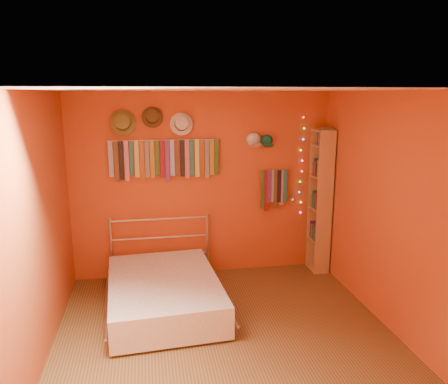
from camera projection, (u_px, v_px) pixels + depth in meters
ground at (226, 337)px, 4.52m from camera, size 3.50×3.50×0.00m
back_wall at (203, 185)px, 5.93m from camera, size 3.50×0.02×2.50m
right_wall at (391, 213)px, 4.55m from camera, size 0.02×3.50×2.50m
left_wall at (36, 231)px, 3.94m from camera, size 0.02×3.50×2.50m
ceiling at (226, 90)px, 3.97m from camera, size 3.50×3.50×0.02m
tie_rack at (165, 158)px, 5.69m from camera, size 1.45×0.03×0.56m
small_tie_rack at (274, 187)px, 6.05m from camera, size 0.40×0.03×0.58m
fedora_olive at (123, 122)px, 5.46m from camera, size 0.33×0.18×0.32m
fedora_brown at (152, 117)px, 5.52m from camera, size 0.27×0.15×0.27m
fedora_white at (181, 124)px, 5.60m from camera, size 0.29×0.16×0.29m
cap_white at (254, 140)px, 5.86m from camera, size 0.19×0.24×0.19m
cap_green at (267, 141)px, 5.90m from camera, size 0.17×0.21×0.17m
fairy_lights at (302, 166)px, 6.08m from camera, size 0.06×0.02×1.37m
reading_lamp at (292, 199)px, 5.97m from camera, size 0.07×0.28×0.08m
bookshelf at (323, 200)px, 6.05m from camera, size 0.25×0.34×2.00m
bed at (164, 292)px, 5.07m from camera, size 1.43×1.86×0.88m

